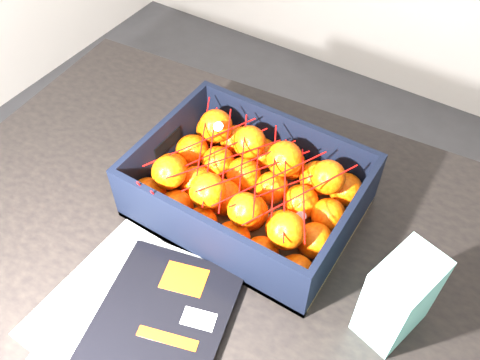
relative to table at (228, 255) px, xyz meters
The scene contains 7 objects.
room_shell 0.65m from the table, 44.92° to the right, with size 3.54×3.54×2.50m.
table is the anchor object (origin of this frame).
magazine_stack 0.26m from the table, 96.39° to the right, with size 0.33×0.32×0.02m.
produce_crate 0.15m from the table, 81.01° to the left, with size 0.40×0.30×0.13m.
clementine_heap 0.17m from the table, 83.52° to the left, with size 0.38×0.28×0.12m.
mesh_net 0.22m from the table, 86.90° to the left, with size 0.33×0.27×0.09m.
retail_carton 0.38m from the table, ahead, with size 0.07×0.11×0.17m, color white.
Camera 1 is at (0.15, -0.30, 1.54)m, focal length 38.03 mm.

